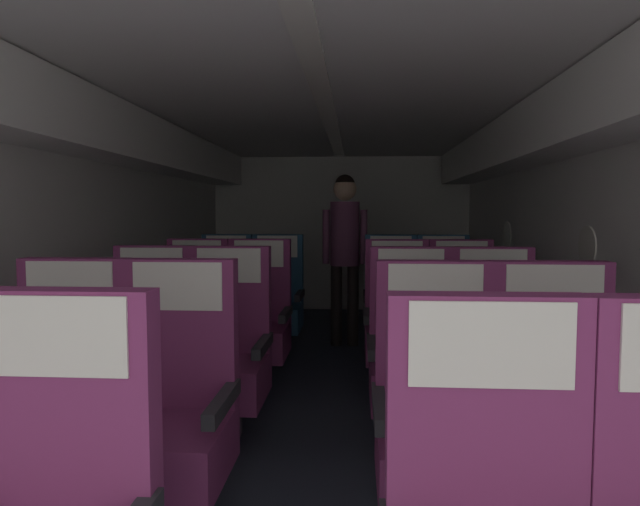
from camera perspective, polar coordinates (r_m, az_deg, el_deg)
The scene contains 19 objects.
ground at distance 3.80m, azimuth 0.35°, elevation -15.64°, with size 3.63×7.82×0.02m, color #2D3342.
fuselage_shell at distance 3.83m, azimuth 0.59°, elevation 7.87°, with size 3.51×7.47×2.08m.
seat_b_left_window at distance 2.58m, azimuth -25.26°, elevation -14.69°, with size 0.50×0.51×1.08m.
seat_b_left_aisle at distance 2.38m, azimuth -15.11°, elevation -16.00°, with size 0.50×0.51×1.08m.
seat_b_right_aisle at distance 2.39m, azimuth 23.60°, elevation -16.17°, with size 0.50×0.51×1.08m.
seat_b_right_window at distance 2.28m, azimuth 12.04°, elevation -16.92°, with size 0.50×0.51×1.08m.
seat_c_left_window at distance 3.39m, azimuth -17.49°, elevation -9.97°, with size 0.50×0.51×1.08m.
seat_c_left_aisle at distance 3.23m, azimuth -9.73°, elevation -10.52°, with size 0.50×0.51×1.08m.
seat_c_right_aisle at distance 3.26m, azimuth 17.75°, elevation -10.53°, with size 0.50×0.51×1.08m.
seat_c_right_window at distance 3.18m, azimuth 9.48°, elevation -10.77°, with size 0.50×0.51×1.08m.
seat_d_left_window at distance 4.25m, azimuth -12.93°, elevation -7.05°, with size 0.50×0.51×1.08m.
seat_d_left_aisle at distance 4.15m, azimuth -6.55°, elevation -7.24°, with size 0.50×0.51×1.08m.
seat_d_right_aisle at distance 4.16m, azimuth 14.60°, elevation -7.31°, with size 0.50×0.51×1.08m.
seat_d_right_window at distance 4.09m, azimuth 8.02°, elevation -7.43°, with size 0.50×0.51×1.08m.
seat_e_left_window at distance 5.14m, azimuth -9.89°, elevation -5.08°, with size 0.50×0.51×1.08m.
seat_e_left_aisle at distance 5.06m, azimuth -4.58°, elevation -5.18°, with size 0.50×0.51×1.08m.
seat_e_right_aisle at distance 5.05m, azimuth 12.77°, elevation -5.28°, with size 0.50×0.51×1.08m.
seat_e_right_window at distance 5.02m, azimuth 7.37°, elevation -5.28°, with size 0.50×0.51×1.08m.
flight_attendant at distance 5.27m, azimuth 2.59°, elevation 1.34°, with size 0.43×0.28×1.65m.
Camera 1 is at (0.22, 0.14, 1.27)m, focal length 30.84 mm.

